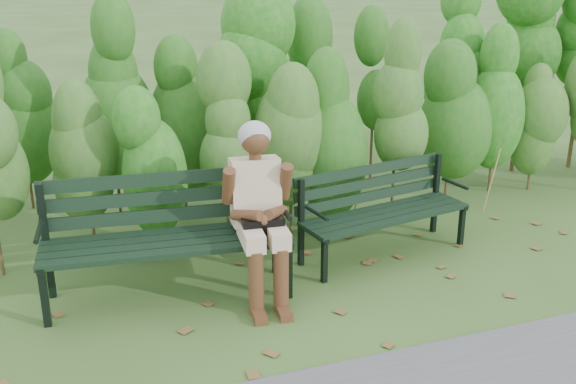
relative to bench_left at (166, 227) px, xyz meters
name	(u,v)px	position (x,y,z in m)	size (l,w,h in m)	color
ground	(303,296)	(0.97, -0.43, -0.55)	(80.00, 80.00, 0.00)	#2F491B
hedge_band	(236,93)	(0.97, 1.43, 0.71)	(11.04, 1.67, 2.42)	#47381E
leaf_litter	(350,292)	(1.34, -0.50, -0.55)	(5.95, 2.25, 0.01)	brown
bench_left	(166,227)	(0.00, 0.00, 0.00)	(1.93, 0.80, 0.94)	black
bench_right	(380,204)	(1.90, 0.12, -0.09)	(1.62, 0.77, 0.78)	black
seated_woman	(259,202)	(0.67, -0.26, 0.22)	(0.55, 0.81, 1.36)	beige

